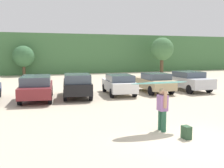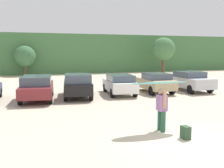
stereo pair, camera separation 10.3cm
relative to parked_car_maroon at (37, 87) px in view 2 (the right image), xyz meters
The scene contains 12 objects.
ground_plane 10.65m from the parked_car_maroon, 66.16° to the right, with size 120.00×120.00×0.00m, color beige.
hillside_ridge 25.29m from the parked_car_maroon, 80.20° to the left, with size 108.00×12.00×5.39m, color #427042.
tree_far_right 17.96m from the parked_car_maroon, 90.81° to the left, with size 2.62×2.62×3.73m.
tree_center_right 24.01m from the parked_car_maroon, 41.35° to the left, with size 3.15×3.15×4.93m.
parked_car_maroon is the anchor object (origin of this frame).
parked_car_black 2.57m from the parked_car_maroon, ahead, with size 2.43×4.52×1.59m.
parked_car_white 5.62m from the parked_car_maroon, ahead, with size 2.21×4.23×1.42m.
parked_car_tan 8.36m from the parked_car_maroon, ahead, with size 1.89×4.07×1.45m.
parked_car_silver 11.30m from the parked_car_maroon, ahead, with size 1.89×4.19×1.49m.
person_adult 9.31m from the parked_car_maroon, 64.49° to the right, with size 0.33×0.66×1.64m.
surfboard_teal 9.22m from the parked_car_maroon, 64.53° to the right, with size 2.37×0.76×0.18m.
backpack_dropped 10.47m from the parked_car_maroon, 65.54° to the right, with size 0.24×0.34×0.45m.
Camera 2 is at (-5.33, -7.50, 3.01)m, focal length 43.21 mm.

